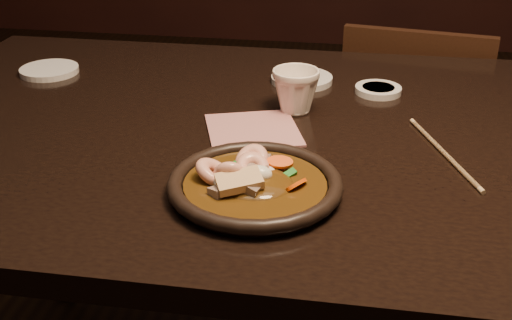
% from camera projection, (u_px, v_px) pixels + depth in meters
% --- Properties ---
extents(table, '(1.60, 0.90, 0.75)m').
position_uv_depth(table, '(316.00, 170.00, 1.13)').
color(table, black).
rests_on(table, floor).
extents(chair, '(0.43, 0.43, 0.79)m').
position_uv_depth(chair, '(409.00, 150.00, 1.75)').
color(chair, black).
rests_on(chair, floor).
extents(plate, '(0.25, 0.25, 0.03)m').
position_uv_depth(plate, '(255.00, 185.00, 0.90)').
color(plate, black).
rests_on(plate, table).
extents(stirfry, '(0.17, 0.14, 0.05)m').
position_uv_depth(stirfry, '(250.00, 180.00, 0.90)').
color(stirfry, '#3E260B').
rests_on(stirfry, plate).
extents(soy_dish, '(0.09, 0.09, 0.01)m').
position_uv_depth(soy_dish, '(378.00, 90.00, 1.25)').
color(soy_dish, silver).
rests_on(soy_dish, table).
extents(saucer_left, '(0.12, 0.12, 0.01)m').
position_uv_depth(saucer_left, '(49.00, 70.00, 1.35)').
color(saucer_left, silver).
rests_on(saucer_left, table).
extents(saucer_right, '(0.12, 0.12, 0.01)m').
position_uv_depth(saucer_right, '(302.00, 79.00, 1.31)').
color(saucer_right, silver).
rests_on(saucer_right, table).
extents(tea_cup, '(0.09, 0.09, 0.09)m').
position_uv_depth(tea_cup, '(296.00, 89.00, 1.15)').
color(tea_cup, white).
rests_on(tea_cup, table).
extents(chopsticks, '(0.09, 0.25, 0.01)m').
position_uv_depth(chopsticks, '(444.00, 153.00, 1.01)').
color(chopsticks, tan).
rests_on(chopsticks, table).
extents(napkin, '(0.19, 0.19, 0.00)m').
position_uv_depth(napkin, '(253.00, 130.00, 1.09)').
color(napkin, '#B16E6D').
rests_on(napkin, table).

